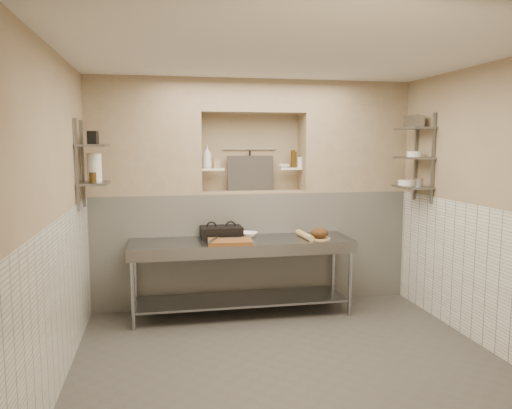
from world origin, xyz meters
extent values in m
cube|color=#46413E|center=(0.00, 0.00, -0.05)|extent=(4.00, 3.90, 0.10)
cube|color=silver|center=(0.00, 0.00, 2.85)|extent=(4.00, 3.90, 0.10)
cube|color=tan|center=(-2.05, 0.00, 1.40)|extent=(0.10, 3.90, 2.80)
cube|color=tan|center=(2.05, 0.00, 1.40)|extent=(0.10, 3.90, 2.80)
cube|color=tan|center=(0.00, 2.00, 1.40)|extent=(4.00, 0.10, 2.80)
cube|color=tan|center=(0.00, -2.00, 1.40)|extent=(4.00, 0.10, 2.80)
cube|color=white|center=(0.00, 1.75, 0.70)|extent=(4.00, 0.40, 1.40)
cube|color=tan|center=(0.00, 1.75, 1.41)|extent=(1.30, 0.40, 0.02)
cube|color=tan|center=(-1.33, 1.75, 2.10)|extent=(1.35, 0.40, 1.40)
cube|color=tan|center=(1.33, 1.75, 2.10)|extent=(1.35, 0.40, 1.40)
cube|color=tan|center=(0.00, 1.75, 2.60)|extent=(1.30, 0.40, 0.40)
cube|color=white|center=(-1.99, 0.00, 0.70)|extent=(0.02, 3.90, 1.40)
cube|color=white|center=(1.99, 0.00, 0.70)|extent=(0.02, 3.90, 1.40)
cube|color=white|center=(-0.50, 1.75, 1.70)|extent=(0.28, 0.16, 0.02)
cube|color=white|center=(0.50, 1.75, 1.70)|extent=(0.28, 0.16, 0.02)
cylinder|color=gray|center=(0.00, 1.92, 1.95)|extent=(0.70, 0.02, 0.02)
cylinder|color=black|center=(0.00, 1.90, 1.78)|extent=(0.02, 0.02, 0.30)
cube|color=#383330|center=(0.00, 1.85, 1.64)|extent=(0.60, 0.08, 0.45)
cube|color=slate|center=(-1.98, 1.25, 1.80)|extent=(0.03, 0.03, 0.95)
cube|color=slate|center=(-1.98, 0.85, 1.80)|extent=(0.03, 0.03, 0.95)
cube|color=slate|center=(-1.84, 1.05, 1.60)|extent=(0.30, 0.50, 0.02)
cube|color=slate|center=(-1.84, 1.05, 2.00)|extent=(0.30, 0.50, 0.03)
cube|color=slate|center=(1.98, 1.25, 1.85)|extent=(0.03, 0.03, 1.05)
cube|color=slate|center=(1.98, 0.85, 1.85)|extent=(0.03, 0.03, 1.05)
cube|color=slate|center=(1.84, 1.05, 1.50)|extent=(0.30, 0.50, 0.02)
cube|color=slate|center=(1.84, 1.05, 1.85)|extent=(0.30, 0.50, 0.02)
cube|color=slate|center=(1.84, 1.05, 2.20)|extent=(0.30, 0.50, 0.03)
cube|color=gray|center=(-0.23, 1.20, 0.88)|extent=(2.60, 0.70, 0.04)
cube|color=gray|center=(-0.23, 1.20, 0.18)|extent=(2.45, 0.60, 0.03)
cube|color=gray|center=(-0.23, 0.87, 0.82)|extent=(2.60, 0.02, 0.12)
cylinder|color=gray|center=(-1.47, 0.91, 0.43)|extent=(0.04, 0.04, 0.86)
cylinder|color=gray|center=(-1.47, 1.49, 0.43)|extent=(0.04, 0.04, 0.86)
cylinder|color=gray|center=(1.01, 0.91, 0.43)|extent=(0.04, 0.04, 0.86)
cylinder|color=gray|center=(1.01, 1.49, 0.43)|extent=(0.04, 0.04, 0.86)
cube|color=black|center=(-0.44, 1.40, 0.94)|extent=(0.49, 0.36, 0.09)
cube|color=black|center=(-0.44, 1.40, 1.01)|extent=(0.49, 0.36, 0.04)
cube|color=brown|center=(-0.39, 1.00, 0.92)|extent=(0.51, 0.38, 0.04)
cube|color=gray|center=(-0.37, 1.12, 0.95)|extent=(0.27, 0.04, 0.01)
cylinder|color=gray|center=(-0.58, 0.98, 0.96)|extent=(0.14, 0.28, 0.03)
imported|color=white|center=(-0.12, 1.37, 0.93)|extent=(0.30, 0.30, 0.06)
cylinder|color=tan|center=(0.53, 1.16, 0.94)|extent=(0.10, 0.47, 0.07)
cylinder|color=tan|center=(0.68, 1.06, 0.91)|extent=(0.26, 0.26, 0.01)
ellipsoid|color=#4C2D19|center=(0.68, 1.06, 0.98)|extent=(0.21, 0.21, 0.12)
imported|color=white|center=(-0.57, 1.73, 1.85)|extent=(0.14, 0.14, 0.28)
cube|color=tan|center=(-0.45, 1.75, 1.77)|extent=(0.07, 0.07, 0.11)
imported|color=white|center=(0.41, 1.73, 1.74)|extent=(0.17, 0.17, 0.05)
cylinder|color=#3A260B|center=(0.56, 1.76, 1.81)|extent=(0.06, 0.06, 0.20)
cylinder|color=#3A260B|center=(0.54, 1.77, 1.82)|extent=(0.06, 0.06, 0.22)
cylinder|color=white|center=(0.64, 1.77, 1.78)|extent=(0.08, 0.08, 0.13)
cylinder|color=white|center=(-1.84, 1.13, 1.76)|extent=(0.15, 0.15, 0.30)
cylinder|color=#3A260B|center=(-1.84, 0.97, 1.67)|extent=(0.07, 0.07, 0.11)
cube|color=black|center=(-1.84, 1.10, 2.08)|extent=(0.11, 0.11, 0.14)
cylinder|color=white|center=(1.84, 1.20, 1.54)|extent=(0.21, 0.21, 0.06)
cylinder|color=gray|center=(1.84, 0.91, 1.56)|extent=(0.10, 0.10, 0.10)
cylinder|color=white|center=(1.84, 1.03, 1.89)|extent=(0.18, 0.18, 0.06)
cube|color=gray|center=(1.84, 1.08, 2.28)|extent=(0.21, 0.24, 0.14)
camera|label=1|loc=(-1.15, -4.47, 2.01)|focal=35.00mm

